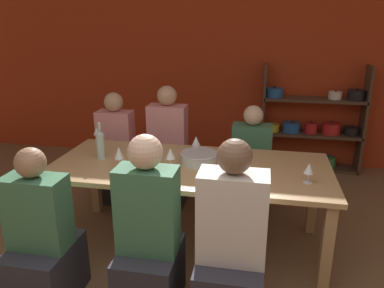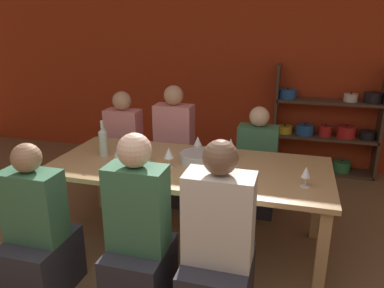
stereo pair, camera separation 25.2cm
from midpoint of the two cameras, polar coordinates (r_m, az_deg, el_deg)
The scene contains 19 objects.
wall_back_red at distance 5.22m, azimuth 4.00°, elevation 12.01°, with size 8.80×0.06×2.70m.
shelf_unit at distance 5.16m, azimuth 16.11°, elevation 2.02°, with size 1.30×0.30×1.39m.
dining_table at distance 3.17m, azimuth -2.63°, elevation -4.59°, with size 2.32×1.02×0.76m.
mixing_bowl at distance 3.16m, azimuth -1.21°, elevation -2.07°, with size 0.32×0.32×0.09m.
wine_bottle_green at distance 3.36m, azimuth -15.88°, elevation -0.01°, with size 0.07×0.07×0.32m.
wine_glass_empty_a at distance 3.27m, azimuth 3.58°, elevation 0.12°, with size 0.07×0.07×0.18m.
wine_glass_red_a at distance 3.04m, azimuth -5.70°, elevation -1.58°, with size 0.08×0.08×0.17m.
wine_glass_empty_b at distance 2.85m, azimuth 15.02°, elevation -3.74°, with size 0.07×0.07×0.15m.
wine_glass_red_b at distance 3.17m, azimuth -9.05°, elevation -0.62°, with size 0.06×0.06×0.19m.
wine_glass_red_c at distance 3.11m, azimuth -13.38°, elevation -1.46°, with size 0.08×0.08×0.18m.
wine_glass_empty_c at distance 3.37m, azimuth -1.52°, elevation 0.39°, with size 0.08×0.08×0.16m.
wine_glass_empty_d at distance 3.83m, azimuth -16.19°, elevation 1.81°, with size 0.06×0.06×0.15m.
wine_glass_red_d at distance 2.82m, azimuth -10.89°, elevation -3.36°, with size 0.07×0.07×0.16m.
person_near_a at distance 2.92m, azimuth -24.21°, elevation -14.31°, with size 0.40×0.51×1.15m.
person_far_a at distance 3.99m, azimuth 7.11°, elevation -4.14°, with size 0.40×0.50×1.11m.
person_near_b at distance 2.63m, azimuth -9.40°, elevation -15.32°, with size 0.39×0.49×1.26m.
person_far_b at distance 4.25m, azimuth -12.97°, elevation -2.45°, with size 0.38×0.47×1.20m.
person_near_c at distance 2.49m, azimuth 2.91°, elevation -17.29°, with size 0.42×0.53×1.27m.
person_far_c at distance 4.10m, azimuth -5.40°, elevation -2.43°, with size 0.40×0.50×1.28m.
Camera 1 is at (0.52, -1.34, 1.91)m, focal length 35.00 mm.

